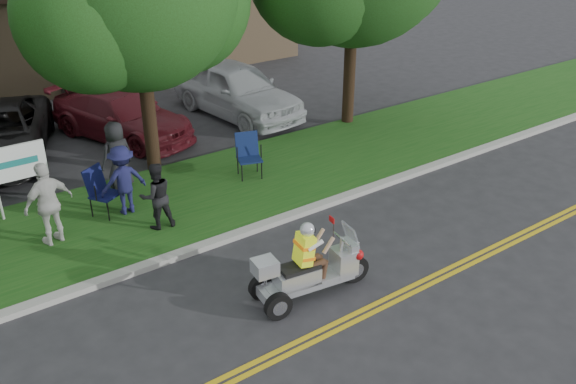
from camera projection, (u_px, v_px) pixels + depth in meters
ground at (305, 318)px, 10.57m from camera, size 120.00×120.00×0.00m
centerline_near at (326, 336)px, 10.15m from camera, size 60.00×0.10×0.01m
centerline_far at (320, 331)px, 10.27m from camera, size 60.00×0.10×0.01m
curb at (217, 241)px, 12.76m from camera, size 60.00×0.25×0.12m
grass_verge at (171, 203)px, 14.32m from camera, size 60.00×4.00×0.10m
commercial_building at (60, 18)px, 24.50m from camera, size 18.00×8.20×4.00m
business_sign at (17, 166)px, 13.29m from camera, size 1.25×0.06×1.75m
trike_scooter at (308, 271)px, 10.91m from camera, size 2.36×0.88×1.54m
lawn_chair_a at (248, 152)px, 15.38m from camera, size 0.75×0.76×1.11m
lawn_chair_b at (100, 188)px, 13.53m from camera, size 0.80×0.81×1.10m
spectator_adult_mid at (156, 196)px, 12.91m from camera, size 0.78×0.64×1.48m
spectator_adult_right at (49, 203)px, 12.28m from camera, size 1.12×0.67×1.78m
spectator_chair_a at (123, 180)px, 13.49m from camera, size 1.04×0.60×1.60m
spectator_chair_b at (117, 155)px, 14.64m from camera, size 0.90×0.68×1.68m
parked_car_right at (122, 116)px, 17.94m from camera, size 3.51×5.14×1.38m
parked_car_far_right at (237, 89)px, 19.68m from camera, size 2.55×5.30×1.75m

